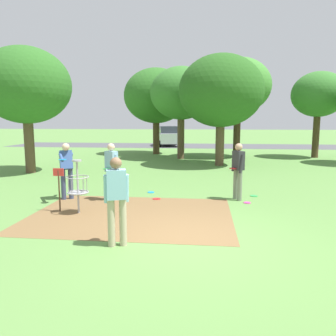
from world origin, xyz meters
The scene contains 19 objects.
ground_plane centered at (0.00, 0.00, 0.00)m, with size 160.00×160.00×0.00m, color #5B8942.
dirt_tee_pad centered at (-1.55, 1.65, 0.00)m, with size 5.06×3.79×0.01m, color brown.
disc_golf_basket centered at (-3.00, 1.67, 0.75)m, with size 0.98×0.58×1.39m.
player_foreground_watching centered at (1.29, 3.58, 0.97)m, with size 0.45×0.49×1.71m.
player_throwing centered at (-3.85, 3.08, 0.99)m, with size 0.51×1.16×1.71m.
player_waiting_left centered at (-2.47, 3.15, 0.97)m, with size 0.48×0.45×1.71m.
player_waiting_right centered at (-1.35, -0.42, 0.97)m, with size 0.50×0.44×1.71m.
frisbee_near_basket centered at (-1.15, 3.38, 0.01)m, with size 0.24×0.24×0.02m, color red.
frisbee_by_tee centered at (-1.47, 4.27, 0.01)m, with size 0.22×0.22×0.02m, color #1E93DB.
frisbee_mid_grass centered at (1.86, 4.10, 0.01)m, with size 0.23×0.23×0.02m, color green.
frisbee_far_left centered at (1.54, 3.20, 0.01)m, with size 0.21×0.21×0.02m, color #E53D99.
tree_near_left centered at (-7.63, 7.82, 3.89)m, with size 3.96×3.96×5.59m.
tree_near_right centered at (1.08, 11.25, 3.87)m, with size 4.38×4.38×5.75m.
tree_mid_left centered at (-3.13, 16.81, 4.05)m, with size 4.46×4.46×5.96m.
tree_mid_center centered at (2.36, 15.50, 4.53)m, with size 4.14×4.14×6.32m.
tree_mid_right centered at (7.35, 15.69, 3.96)m, with size 3.32×3.32×5.41m.
tree_far_left centered at (-1.18, 14.09, 3.98)m, with size 3.76×3.76×5.61m.
parking_lot_strip centered at (0.00, 24.67, 0.00)m, with size 36.00×6.00×0.01m, color #4C4C51.
parked_car_leftmost centered at (-3.12, 24.39, 0.92)m, with size 2.72×4.50×1.84m.
Camera 1 is at (0.28, -6.32, 2.39)m, focal length 35.21 mm.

